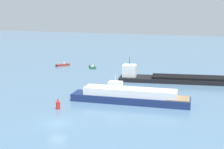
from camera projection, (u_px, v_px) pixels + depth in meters
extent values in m
plane|color=slate|center=(57.00, 123.00, 43.75)|extent=(400.00, 400.00, 0.00)
cube|color=navy|center=(130.00, 99.00, 53.95)|extent=(21.42, 7.26, 1.29)
cube|color=white|center=(130.00, 92.00, 53.70)|extent=(16.75, 5.93, 1.30)
cube|color=white|center=(115.00, 84.00, 54.13)|extent=(2.65, 2.11, 1.10)
cube|color=#937551|center=(178.00, 98.00, 51.69)|extent=(4.31, 4.06, 0.16)
cylinder|color=silver|center=(115.00, 78.00, 53.89)|extent=(0.10, 0.10, 1.40)
cube|color=#19472D|center=(92.00, 67.00, 89.80)|extent=(4.05, 4.85, 0.35)
cube|color=white|center=(92.00, 66.00, 89.38)|extent=(0.99, 0.90, 0.50)
cube|color=black|center=(91.00, 65.00, 92.20)|extent=(0.42, 0.41, 0.56)
cube|color=maroon|center=(63.00, 65.00, 92.99)|extent=(3.18, 4.15, 0.54)
cube|color=beige|center=(64.00, 63.00, 93.07)|extent=(0.75, 0.72, 0.50)
cube|color=black|center=(56.00, 66.00, 91.77)|extent=(0.42, 0.41, 0.56)
cube|color=black|center=(209.00, 81.00, 69.46)|extent=(41.18, 15.25, 0.92)
cube|color=black|center=(216.00, 78.00, 69.06)|extent=(29.03, 11.49, 0.50)
cube|color=white|center=(129.00, 70.00, 72.34)|extent=(3.84, 3.76, 2.80)
cylinder|color=#333338|center=(130.00, 61.00, 71.90)|extent=(0.12, 0.12, 1.80)
cylinder|color=red|center=(58.00, 106.00, 50.21)|extent=(0.70, 0.70, 1.20)
cone|color=red|center=(58.00, 100.00, 50.02)|extent=(0.49, 0.49, 0.70)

